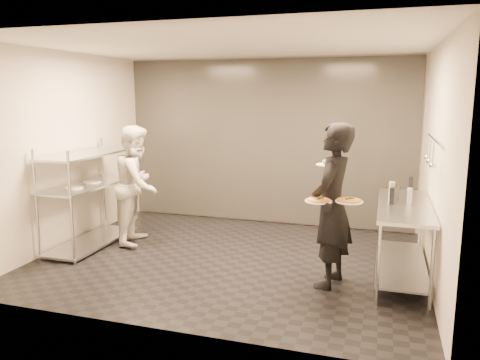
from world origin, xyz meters
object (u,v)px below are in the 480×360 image
(chef, at_px, (137,185))
(pos_monitor, at_px, (394,194))
(bottle_green, at_px, (392,192))
(bottle_clear, at_px, (410,196))
(bottle_dark, at_px, (411,184))
(waiter, at_px, (332,206))
(salad_plate, at_px, (327,163))
(pass_rack, at_px, (89,194))
(pizza_plate_far, at_px, (349,201))
(pizza_plate_near, at_px, (318,200))
(prep_counter, at_px, (403,228))

(chef, distance_m, pos_monitor, 3.62)
(bottle_green, bearing_deg, pos_monitor, 30.76)
(bottle_clear, height_order, bottle_dark, bottle_dark)
(waiter, relative_size, salad_plate, 7.19)
(bottle_clear, bearing_deg, waiter, -151.37)
(pass_rack, distance_m, chef, 0.70)
(pos_monitor, xyz_separation_m, bottle_green, (-0.03, -0.02, 0.03))
(chef, relative_size, salad_plate, 6.67)
(pizza_plate_far, relative_size, bottle_dark, 1.48)
(waiter, distance_m, pos_monitor, 0.86)
(pass_rack, bearing_deg, pizza_plate_near, -11.00)
(chef, height_order, salad_plate, chef)
(salad_plate, bearing_deg, pizza_plate_far, -56.92)
(bottle_dark, bearing_deg, pizza_plate_near, -124.90)
(pass_rack, xyz_separation_m, bottle_clear, (4.38, 0.02, 0.25))
(prep_counter, xyz_separation_m, salad_plate, (-0.90, -0.20, 0.77))
(pizza_plate_near, relative_size, pizza_plate_far, 1.00)
(bottle_clear, bearing_deg, pos_monitor, 163.39)
(waiter, relative_size, pizza_plate_far, 6.34)
(salad_plate, bearing_deg, chef, 169.18)
(chef, distance_m, bottle_green, 3.59)
(pass_rack, height_order, waiter, waiter)
(waiter, bearing_deg, pizza_plate_far, 55.10)
(chef, bearing_deg, bottle_clear, -106.84)
(pizza_plate_far, height_order, salad_plate, salad_plate)
(salad_plate, distance_m, bottle_clear, 1.04)
(pass_rack, relative_size, bottle_dark, 7.97)
(waiter, xyz_separation_m, pizza_plate_far, (0.20, -0.21, 0.12))
(pizza_plate_near, distance_m, pizza_plate_far, 0.33)
(pizza_plate_far, xyz_separation_m, bottle_dark, (0.69, 1.46, -0.04))
(pizza_plate_near, bearing_deg, bottle_dark, 55.10)
(pizza_plate_far, relative_size, salad_plate, 1.13)
(salad_plate, distance_m, pos_monitor, 0.90)
(bottle_green, bearing_deg, pizza_plate_far, -122.41)
(prep_counter, bearing_deg, waiter, -150.59)
(pizza_plate_near, relative_size, salad_plate, 1.13)
(pos_monitor, bearing_deg, chef, -171.90)
(pass_rack, height_order, bottle_clear, pass_rack)
(salad_plate, bearing_deg, pass_rack, 176.78)
(waiter, xyz_separation_m, pos_monitor, (0.68, 0.51, 0.07))
(bottle_green, bearing_deg, prep_counter, -16.42)
(salad_plate, height_order, pos_monitor, salad_plate)
(pizza_plate_far, height_order, bottle_clear, bottle_clear)
(waiter, bearing_deg, bottle_green, 137.92)
(pizza_plate_far, bearing_deg, pizza_plate_near, -178.48)
(chef, height_order, bottle_clear, chef)
(salad_plate, height_order, bottle_dark, salad_plate)
(waiter, distance_m, bottle_clear, 0.97)
(pass_rack, xyz_separation_m, salad_plate, (3.43, -0.19, 0.63))
(pass_rack, bearing_deg, waiter, -7.23)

